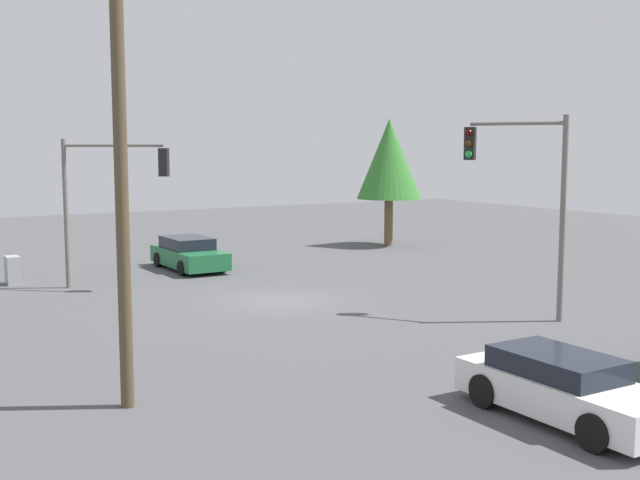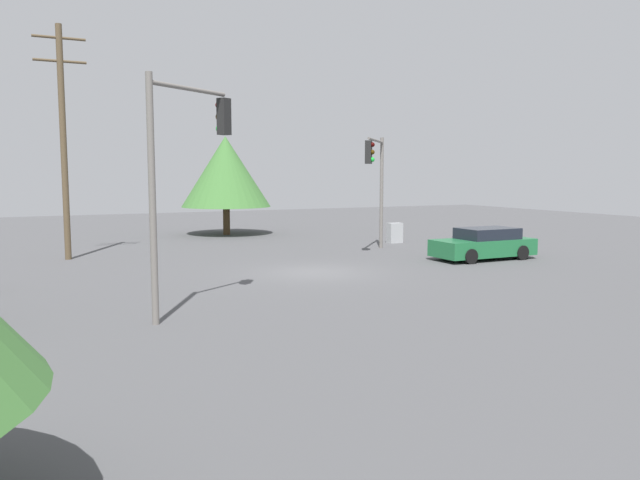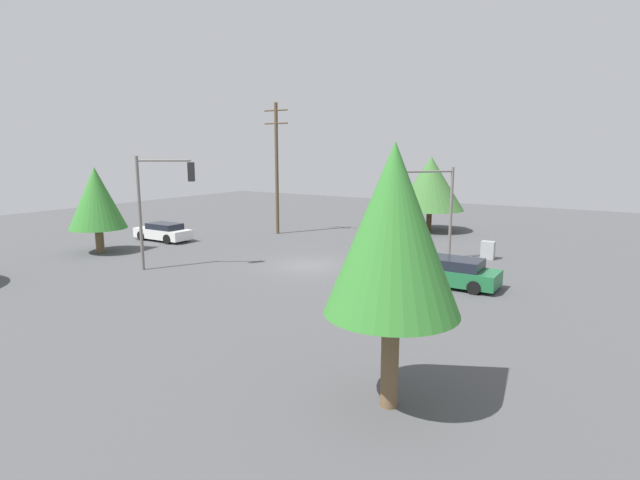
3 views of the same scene
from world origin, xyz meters
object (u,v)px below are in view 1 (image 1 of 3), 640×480
at_px(sedan_white, 563,388).
at_px(electrical_cabinet, 13,270).
at_px(traffic_signal_main, 525,182).
at_px(sedan_green, 189,254).
at_px(traffic_signal_cross, 107,186).

xyz_separation_m(sedan_white, electrical_cabinet, (22.32, 6.41, -0.10)).
height_order(traffic_signal_main, electrical_cabinet, traffic_signal_main).
height_order(sedan_green, electrical_cabinet, sedan_green).
height_order(traffic_signal_main, traffic_signal_cross, traffic_signal_main).
bearing_deg(traffic_signal_cross, sedan_green, 74.75).
xyz_separation_m(sedan_white, sedan_green, (22.33, -1.02, 0.03)).
bearing_deg(sedan_green, traffic_signal_cross, 34.35).
bearing_deg(sedan_green, traffic_signal_main, 109.37).
relative_size(sedan_green, electrical_cabinet, 4.20).
xyz_separation_m(traffic_signal_main, electrical_cabinet, (14.94, 12.69, -3.77)).
height_order(sedan_white, traffic_signal_cross, traffic_signal_cross).
bearing_deg(electrical_cabinet, sedan_green, -89.90).
bearing_deg(traffic_signal_main, electrical_cabinet, 6.03).
relative_size(traffic_signal_cross, electrical_cabinet, 5.09).
xyz_separation_m(sedan_white, traffic_signal_cross, (19.30, 3.41, 3.30)).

